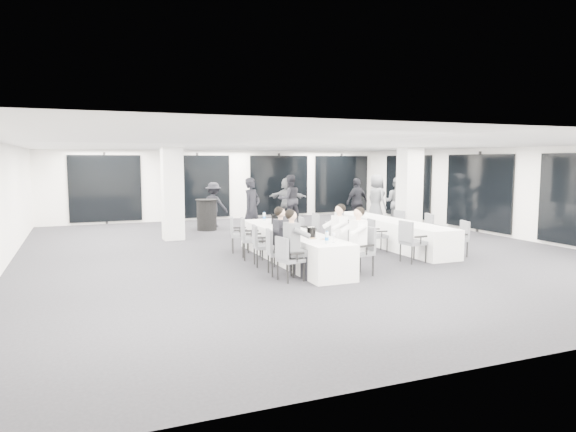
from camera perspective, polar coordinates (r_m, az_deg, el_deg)
name	(u,v)px	position (r m, az deg, el deg)	size (l,w,h in m)	color
room	(312,195)	(14.99, 2.68, 2.32)	(14.04, 16.04, 2.84)	#232328
column_left	(172,194)	(15.91, -12.72, 2.45)	(0.60, 0.60, 2.80)	silver
column_right	(409,192)	(16.56, 13.33, 2.58)	(0.60, 0.60, 2.80)	silver
banquet_table_main	(290,246)	(12.24, 0.24, -3.32)	(0.90, 5.00, 0.75)	white
banquet_table_side	(390,233)	(14.64, 11.23, -1.87)	(0.90, 5.00, 0.75)	white
cocktail_table	(207,215)	(17.86, -9.02, 0.15)	(0.77, 0.77, 1.07)	black
chair_main_left_near	(287,256)	(10.21, -0.07, -4.46)	(0.53, 0.56, 0.89)	#585A60
chair_main_left_second	(276,249)	(10.78, -1.37, -3.69)	(0.55, 0.59, 0.96)	#585A60
chair_main_left_mid	(261,243)	(11.69, -3.06, -2.99)	(0.54, 0.58, 0.94)	#585A60
chair_main_left_fourth	(249,236)	(12.49, -4.37, -2.21)	(0.60, 0.64, 1.01)	#585A60
chair_main_left_far	(237,232)	(13.48, -5.69, -1.77)	(0.58, 0.60, 0.94)	#585A60
chair_main_right_near	(362,248)	(10.87, 8.22, -3.50)	(0.58, 0.62, 1.02)	#585A60
chair_main_right_second	(343,244)	(11.58, 6.14, -3.15)	(0.48, 0.54, 0.92)	#585A60
chair_main_right_mid	(326,239)	(12.33, 4.25, -2.54)	(0.51, 0.56, 0.93)	#585A60
chair_main_right_fourth	(310,231)	(13.18, 2.45, -1.68)	(0.60, 0.65, 1.04)	#585A60
chair_main_right_far	(297,231)	(13.93, 0.98, -1.65)	(0.50, 0.54, 0.87)	#585A60
chair_side_left_near	(410,239)	(12.40, 13.45, -2.49)	(0.53, 0.59, 0.99)	#585A60
chair_side_left_mid	(375,233)	(13.70, 9.68, -1.88)	(0.48, 0.53, 0.87)	#585A60
chair_side_left_far	(345,224)	(15.14, 6.30, -0.91)	(0.53, 0.57, 0.94)	#585A60
chair_side_right_near	(460,236)	(13.61, 18.55, -2.12)	(0.54, 0.56, 0.89)	#585A60
chair_side_right_mid	(425,228)	(14.72, 14.94, -1.31)	(0.55, 0.58, 0.93)	#585A60
chair_side_right_far	(396,223)	(15.83, 11.92, -0.79)	(0.53, 0.56, 0.89)	#585A60
seated_guest_a	(294,240)	(10.23, 0.73, -2.72)	(0.50, 0.38, 1.44)	#595C61
seated_guest_b	(283,236)	(10.78, -0.52, -2.26)	(0.50, 0.38, 1.44)	black
seated_guest_c	(355,237)	(10.74, 7.49, -2.35)	(0.50, 0.38, 1.44)	white
seated_guest_d	(337,232)	(11.46, 5.45, -1.78)	(0.50, 0.38, 1.44)	white
standing_guest_a	(252,203)	(16.14, -4.04, 1.41)	(0.77, 0.62, 2.11)	black
standing_guest_b	(290,196)	(19.44, 0.17, 2.23)	(1.01, 0.62, 2.10)	black
standing_guest_c	(214,202)	(18.71, -8.28, 1.58)	(1.18, 0.60, 1.83)	black
standing_guest_d	(357,199)	(18.94, 7.67, 1.90)	(1.17, 0.66, 1.99)	black
standing_guest_e	(376,196)	(19.67, 9.80, 2.22)	(1.03, 0.63, 2.13)	#595C61
standing_guest_f	(287,195)	(21.09, -0.11, 2.30)	(1.77, 0.68, 1.93)	#595C61
standing_guest_h	(396,199)	(19.16, 11.95, 1.91)	(0.97, 0.59, 2.02)	#595C61
ice_bucket_near	(311,232)	(11.08, 2.59, -1.79)	(0.20, 0.20, 0.22)	black
ice_bucket_far	(275,219)	(13.34, -1.41, -0.36)	(0.22, 0.22, 0.25)	black
water_bottle_a	(327,238)	(10.24, 4.33, -2.42)	(0.08, 0.08, 0.24)	silver
water_bottle_b	(291,225)	(12.41, 0.34, -0.98)	(0.06, 0.06, 0.20)	silver
water_bottle_c	(264,217)	(14.00, -2.66, -0.09)	(0.07, 0.07, 0.23)	silver
plate_a	(313,238)	(10.83, 2.77, -2.51)	(0.20, 0.20, 0.03)	white
plate_b	(325,239)	(10.74, 4.11, -2.59)	(0.22, 0.22, 0.03)	white
plate_c	(300,233)	(11.62, 1.34, -1.90)	(0.18, 0.18, 0.03)	white
wine_glass	(334,235)	(10.38, 5.09, -2.10)	(0.08, 0.08, 0.21)	silver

